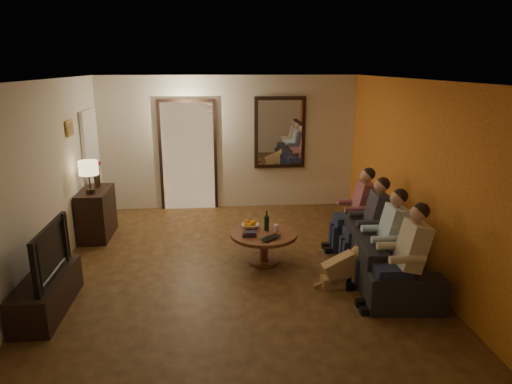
{
  "coord_description": "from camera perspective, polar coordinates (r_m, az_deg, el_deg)",
  "views": [
    {
      "loc": [
        -0.24,
        -5.88,
        2.79
      ],
      "look_at": [
        0.3,
        0.3,
        1.05
      ],
      "focal_mm": 32.0,
      "sensor_mm": 36.0,
      "label": 1
    }
  ],
  "objects": [
    {
      "name": "floor",
      "position": [
        6.51,
        -2.44,
        -9.72
      ],
      "size": [
        5.0,
        6.0,
        0.01
      ],
      "primitive_type": "cube",
      "color": "#3B2110",
      "rests_on": "ground"
    },
    {
      "name": "ceiling",
      "position": [
        5.89,
        -2.74,
        13.81
      ],
      "size": [
        5.0,
        6.0,
        0.01
      ],
      "primitive_type": "cube",
      "color": "white",
      "rests_on": "back_wall"
    },
    {
      "name": "back_wall",
      "position": [
        9.01,
        -3.41,
        6.11
      ],
      "size": [
        5.0,
        0.02,
        2.6
      ],
      "primitive_type": "cube",
      "color": "beige",
      "rests_on": "floor"
    },
    {
      "name": "front_wall",
      "position": [
        3.25,
        -0.25,
        -11.58
      ],
      "size": [
        5.0,
        0.02,
        2.6
      ],
      "primitive_type": "cube",
      "color": "beige",
      "rests_on": "floor"
    },
    {
      "name": "left_wall",
      "position": [
        6.47,
        -25.28,
        0.84
      ],
      "size": [
        0.02,
        6.0,
        2.6
      ],
      "primitive_type": "cube",
      "color": "beige",
      "rests_on": "floor"
    },
    {
      "name": "right_wall",
      "position": [
        6.65,
        19.48,
        1.82
      ],
      "size": [
        0.02,
        6.0,
        2.6
      ],
      "primitive_type": "cube",
      "color": "beige",
      "rests_on": "floor"
    },
    {
      "name": "orange_accent",
      "position": [
        6.65,
        19.41,
        1.82
      ],
      "size": [
        0.01,
        6.0,
        2.6
      ],
      "primitive_type": "cube",
      "color": "#C05320",
      "rests_on": "right_wall"
    },
    {
      "name": "kitchen_doorway",
      "position": [
        9.04,
        -8.46,
        4.4
      ],
      "size": [
        1.0,
        0.06,
        2.1
      ],
      "primitive_type": "cube",
      "color": "#FFE0A5",
      "rests_on": "floor"
    },
    {
      "name": "door_trim",
      "position": [
        9.04,
        -8.47,
        4.39
      ],
      "size": [
        1.12,
        0.04,
        2.22
      ],
      "primitive_type": "cube",
      "color": "black",
      "rests_on": "floor"
    },
    {
      "name": "fridge_glimpse",
      "position": [
        9.07,
        -6.85,
        3.52
      ],
      "size": [
        0.45,
        0.03,
        1.7
      ],
      "primitive_type": "cube",
      "color": "silver",
      "rests_on": "floor"
    },
    {
      "name": "mirror_frame",
      "position": [
        9.02,
        3.0,
        7.42
      ],
      "size": [
        1.0,
        0.05,
        1.4
      ],
      "primitive_type": "cube",
      "color": "black",
      "rests_on": "back_wall"
    },
    {
      "name": "mirror_glass",
      "position": [
        8.99,
        3.02,
        7.39
      ],
      "size": [
        0.86,
        0.02,
        1.26
      ],
      "primitive_type": "cube",
      "color": "white",
      "rests_on": "back_wall"
    },
    {
      "name": "white_door",
      "position": [
        8.66,
        -19.75,
        2.94
      ],
      "size": [
        0.06,
        0.85,
        2.04
      ],
      "primitive_type": "cube",
      "color": "white",
      "rests_on": "floor"
    },
    {
      "name": "framed_art",
      "position": [
        7.58,
        -22.26,
        7.39
      ],
      "size": [
        0.03,
        0.28,
        0.24
      ],
      "primitive_type": "cube",
      "color": "#B28C33",
      "rests_on": "left_wall"
    },
    {
      "name": "art_canvas",
      "position": [
        7.57,
        -22.15,
        7.4
      ],
      "size": [
        0.01,
        0.22,
        0.18
      ],
      "primitive_type": "cube",
      "color": "brown",
      "rests_on": "left_wall"
    },
    {
      "name": "dresser",
      "position": [
        8.02,
        -19.28,
        -2.55
      ],
      "size": [
        0.45,
        0.91,
        0.81
      ],
      "primitive_type": "cube",
      "color": "black",
      "rests_on": "floor"
    },
    {
      "name": "table_lamp",
      "position": [
        7.64,
        -20.12,
        1.76
      ],
      "size": [
        0.3,
        0.3,
        0.54
      ],
      "primitive_type": null,
      "color": "beige",
      "rests_on": "dresser"
    },
    {
      "name": "flower_vase",
      "position": [
        8.06,
        -19.31,
        2.16
      ],
      "size": [
        0.14,
        0.14,
        0.44
      ],
      "primitive_type": null,
      "color": "red",
      "rests_on": "dresser"
    },
    {
      "name": "tv_stand",
      "position": [
        5.96,
        -24.66,
        -11.46
      ],
      "size": [
        0.45,
        1.28,
        0.43
      ],
      "primitive_type": "cube",
      "color": "black",
      "rests_on": "floor"
    },
    {
      "name": "tv",
      "position": [
        5.75,
        -25.25,
        -6.8
      ],
      "size": [
        1.07,
        0.14,
        0.62
      ],
      "primitive_type": "imported",
      "rotation": [
        0.0,
        0.0,
        1.57
      ],
      "color": "black",
      "rests_on": "tv_stand"
    },
    {
      "name": "sofa",
      "position": [
        6.48,
        15.79,
        -7.24
      ],
      "size": [
        2.34,
        1.1,
        0.66
      ],
      "primitive_type": "imported",
      "rotation": [
        0.0,
        0.0,
        1.47
      ],
      "color": "black",
      "rests_on": "floor"
    },
    {
      "name": "person_a",
      "position": [
        5.58,
        18.24,
        -8.27
      ],
      "size": [
        0.6,
        0.4,
        1.2
      ],
      "primitive_type": null,
      "color": "tan",
      "rests_on": "sofa"
    },
    {
      "name": "person_b",
      "position": [
        6.09,
        16.07,
        -6.04
      ],
      "size": [
        0.6,
        0.4,
        1.2
      ],
      "primitive_type": null,
      "color": "tan",
      "rests_on": "sofa"
    },
    {
      "name": "person_c",
      "position": [
        6.61,
        14.25,
        -4.16
      ],
      "size": [
        0.6,
        0.4,
        1.2
      ],
      "primitive_type": null,
      "color": "tan",
      "rests_on": "sofa"
    },
    {
      "name": "person_d",
      "position": [
        7.15,
        12.71,
        -2.56
      ],
      "size": [
        0.6,
        0.4,
        1.2
      ],
      "primitive_type": null,
      "color": "tan",
      "rests_on": "sofa"
    },
    {
      "name": "dog",
      "position": [
        6.05,
        10.58,
        -9.11
      ],
      "size": [
        0.58,
        0.28,
        0.56
      ],
      "primitive_type": null,
      "rotation": [
        0.0,
        0.0,
        0.08
      ],
      "color": "#A77D4D",
      "rests_on": "floor"
    },
    {
      "name": "coffee_table",
      "position": [
        6.67,
        0.98,
        -6.94
      ],
      "size": [
        0.99,
        0.99,
        0.45
      ],
      "primitive_type": "cylinder",
      "rotation": [
        0.0,
        0.0,
        0.03
      ],
      "color": "brown",
      "rests_on": "floor"
    },
    {
      "name": "bowl",
      "position": [
        6.77,
        -0.72,
        -4.27
      ],
      "size": [
        0.26,
        0.26,
        0.06
      ],
      "primitive_type": "imported",
      "color": "white",
      "rests_on": "coffee_table"
    },
    {
      "name": "oranges",
      "position": [
        6.74,
        -0.72,
        -3.73
      ],
      "size": [
        0.2,
        0.2,
        0.08
      ],
      "primitive_type": null,
      "color": "orange",
      "rests_on": "bowl"
    },
    {
      "name": "wine_bottle",
      "position": [
        6.63,
        1.34,
        -3.56
      ],
      "size": [
        0.07,
        0.07,
        0.31
      ],
      "primitive_type": null,
      "color": "black",
      "rests_on": "coffee_table"
    },
    {
      "name": "wine_glass",
      "position": [
        6.64,
        2.5,
        -4.53
      ],
      "size": [
        0.06,
        0.06,
        0.1
      ],
      "primitive_type": "cylinder",
      "color": "silver",
      "rests_on": "coffee_table"
    },
    {
      "name": "book_stack",
      "position": [
        6.46,
        -0.86,
        -5.22
      ],
      "size": [
        0.2,
        0.15,
        0.07
      ],
      "primitive_type": null,
      "color": "black",
      "rests_on": "coffee_table"
    },
    {
      "name": "laptop",
      "position": [
        6.33,
        2.16,
        -5.89
      ],
      "size": [
        0.38,
        0.38,
        0.03
      ],
      "primitive_type": "imported",
      "rotation": [
        0.0,
        0.0,
        0.76
      ],
      "color": "black",
      "rests_on": "coffee_table"
    }
  ]
}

